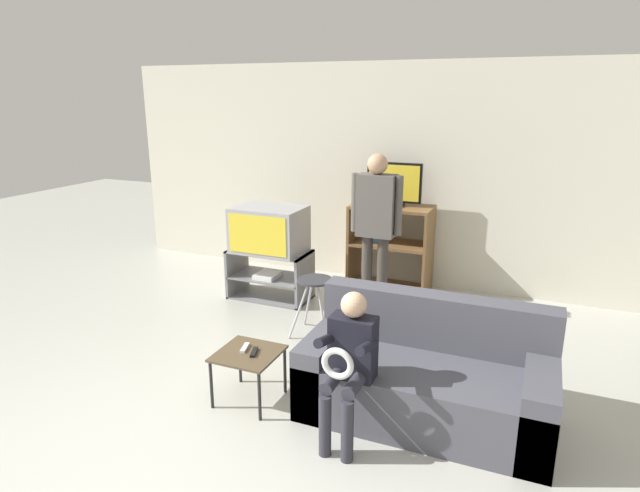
# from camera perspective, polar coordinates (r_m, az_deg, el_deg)

# --- Properties ---
(ground_plane) EXTENTS (18.00, 18.00, 0.00)m
(ground_plane) POSITION_cam_1_polar(r_m,az_deg,el_deg) (3.68, -18.14, -22.48)
(ground_plane) COLOR #B7B7AD
(wall_back) EXTENTS (6.40, 0.06, 2.60)m
(wall_back) POSITION_cam_1_polar(r_m,az_deg,el_deg) (6.55, 4.60, 7.67)
(wall_back) COLOR silver
(wall_back) RESTS_ON ground_plane
(tv_stand) EXTENTS (0.90, 0.48, 0.55)m
(tv_stand) POSITION_cam_1_polar(r_m,az_deg,el_deg) (6.05, -5.36, -3.07)
(tv_stand) COLOR slate
(tv_stand) RESTS_ON ground_plane
(television_main) EXTENTS (0.76, 0.55, 0.50)m
(television_main) POSITION_cam_1_polar(r_m,az_deg,el_deg) (5.89, -5.44, 1.78)
(television_main) COLOR #9E9EA3
(television_main) RESTS_ON tv_stand
(media_shelf) EXTENTS (0.93, 0.50, 1.01)m
(media_shelf) POSITION_cam_1_polar(r_m,az_deg,el_deg) (6.29, 7.51, -0.11)
(media_shelf) COLOR brown
(media_shelf) RESTS_ON ground_plane
(television_flat) EXTENTS (0.63, 0.20, 0.49)m
(television_flat) POSITION_cam_1_polar(r_m,az_deg,el_deg) (6.14, 7.90, 6.43)
(television_flat) COLOR black
(television_flat) RESTS_ON media_shelf
(folding_stool) EXTENTS (0.41, 0.38, 0.57)m
(folding_stool) POSITION_cam_1_polar(r_m,az_deg,el_deg) (5.04, -0.53, -4.66)
(folding_stool) COLOR #B7B7BC
(folding_stool) RESTS_ON ground_plane
(snack_table) EXTENTS (0.45, 0.45, 0.40)m
(snack_table) POSITION_cam_1_polar(r_m,az_deg,el_deg) (4.08, -7.66, -11.77)
(snack_table) COLOR brown
(snack_table) RESTS_ON ground_plane
(remote_control_black) EXTENTS (0.08, 0.15, 0.02)m
(remote_control_black) POSITION_cam_1_polar(r_m,az_deg,el_deg) (4.04, -7.05, -11.17)
(remote_control_black) COLOR black
(remote_control_black) RESTS_ON snack_table
(remote_control_white) EXTENTS (0.07, 0.15, 0.02)m
(remote_control_white) POSITION_cam_1_polar(r_m,az_deg,el_deg) (4.11, -8.02, -10.70)
(remote_control_white) COLOR silver
(remote_control_white) RESTS_ON snack_table
(couch) EXTENTS (1.71, 0.83, 0.83)m
(couch) POSITION_cam_1_polar(r_m,az_deg,el_deg) (3.99, 11.28, -13.69)
(couch) COLOR #4C4C56
(couch) RESTS_ON ground_plane
(person_standing_adult) EXTENTS (0.53, 0.20, 1.67)m
(person_standing_adult) POSITION_cam_1_polar(r_m,az_deg,el_deg) (5.43, 6.00, 2.90)
(person_standing_adult) COLOR #3D3833
(person_standing_adult) RESTS_ON ground_plane
(person_seated_child) EXTENTS (0.33, 0.43, 1.02)m
(person_seated_child) POSITION_cam_1_polar(r_m,az_deg,el_deg) (3.53, 3.11, -11.75)
(person_seated_child) COLOR #2D2D38
(person_seated_child) RESTS_ON ground_plane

